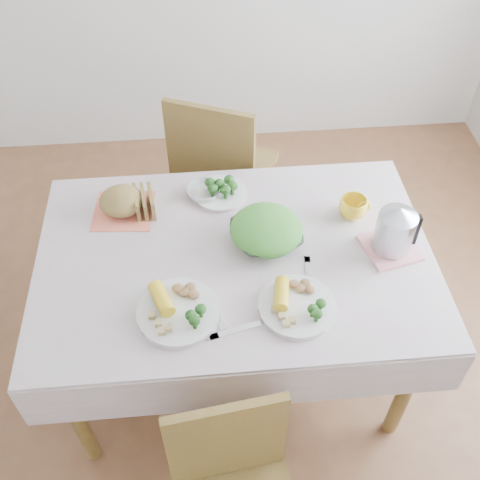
{
  "coord_description": "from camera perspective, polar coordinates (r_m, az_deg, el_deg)",
  "views": [
    {
      "loc": [
        -0.11,
        -1.41,
        2.35
      ],
      "look_at": [
        0.02,
        0.02,
        0.82
      ],
      "focal_mm": 42.0,
      "sensor_mm": 36.0,
      "label": 1
    }
  ],
  "objects": [
    {
      "name": "fruit_bowl",
      "position": [
        2.35,
        -3.74,
        4.87
      ],
      "size": [
        0.18,
        0.18,
        0.04
      ],
      "primitive_type": "imported",
      "rotation": [
        0.0,
        0.0,
        -0.32
      ],
      "color": "white",
      "rests_on": "tablecloth"
    },
    {
      "name": "dining_table",
      "position": [
        2.43,
        -0.43,
        -7.59
      ],
      "size": [
        1.4,
        0.9,
        0.75
      ],
      "primitive_type": "cube",
      "color": "brown",
      "rests_on": "floor"
    },
    {
      "name": "broccoli_plate",
      "position": [
        2.36,
        -2.04,
        4.76
      ],
      "size": [
        0.3,
        0.3,
        0.02
      ],
      "primitive_type": "cylinder",
      "rotation": [
        0.0,
        0.0,
        -0.44
      ],
      "color": "beige",
      "rests_on": "tablecloth"
    },
    {
      "name": "fork_left",
      "position": [
        1.97,
        -2.79,
        -6.86
      ],
      "size": [
        0.09,
        0.2,
        0.0
      ],
      "primitive_type": "cube",
      "rotation": [
        0.0,
        0.0,
        0.33
      ],
      "color": "silver",
      "rests_on": "tablecloth"
    },
    {
      "name": "pink_tray",
      "position": [
        2.21,
        14.97,
        -0.77
      ],
      "size": [
        0.23,
        0.23,
        0.02
      ],
      "primitive_type": "cube",
      "rotation": [
        0.0,
        0.0,
        0.24
      ],
      "color": "pink",
      "rests_on": "tablecloth"
    },
    {
      "name": "napkin",
      "position": [
        2.34,
        -11.75,
        2.91
      ],
      "size": [
        0.26,
        0.26,
        0.0
      ],
      "primitive_type": "cube",
      "rotation": [
        0.0,
        0.0,
        -0.08
      ],
      "color": "#F6785A",
      "rests_on": "tablecloth"
    },
    {
      "name": "dinner_plate_right",
      "position": [
        1.97,
        5.81,
        -6.73
      ],
      "size": [
        0.38,
        0.38,
        0.02
      ],
      "primitive_type": "cylinder",
      "rotation": [
        0.0,
        0.0,
        -0.53
      ],
      "color": "white",
      "rests_on": "tablecloth"
    },
    {
      "name": "electric_kettle",
      "position": [
        2.13,
        15.54,
        1.28
      ],
      "size": [
        0.18,
        0.18,
        0.2
      ],
      "primitive_type": "cylinder",
      "rotation": [
        0.0,
        0.0,
        -0.27
      ],
      "color": "#B2B5BA",
      "rests_on": "pink_tray"
    },
    {
      "name": "salad_bowl",
      "position": [
        2.15,
        2.67,
        0.46
      ],
      "size": [
        0.32,
        0.32,
        0.06
      ],
      "primitive_type": "imported",
      "rotation": [
        0.0,
        0.0,
        0.24
      ],
      "color": "white",
      "rests_on": "tablecloth"
    },
    {
      "name": "floor",
      "position": [
        2.74,
        -0.39,
        -12.16
      ],
      "size": [
        3.6,
        3.6,
        0.0
      ],
      "primitive_type": "plane",
      "color": "brown",
      "rests_on": "ground"
    },
    {
      "name": "tablecloth",
      "position": [
        2.13,
        -0.49,
        -1.61
      ],
      "size": [
        1.5,
        1.0,
        0.01
      ],
      "primitive_type": "cube",
      "color": "beige",
      "rests_on": "dining_table"
    },
    {
      "name": "knife",
      "position": [
        1.91,
        -0.25,
        -9.08
      ],
      "size": [
        0.2,
        0.07,
        0.0
      ],
      "primitive_type": "cube",
      "rotation": [
        0.0,
        0.0,
        1.82
      ],
      "color": "silver",
      "rests_on": "tablecloth"
    },
    {
      "name": "dinner_plate_left",
      "position": [
        1.96,
        -6.25,
        -7.31
      ],
      "size": [
        0.3,
        0.3,
        0.02
      ],
      "primitive_type": "cylinder",
      "rotation": [
        0.0,
        0.0,
        0.02
      ],
      "color": "white",
      "rests_on": "tablecloth"
    },
    {
      "name": "chair_far",
      "position": [
        2.93,
        -1.45,
        6.82
      ],
      "size": [
        0.59,
        0.59,
        0.99
      ],
      "primitive_type": "cube",
      "rotation": [
        0.0,
        0.0,
        2.73
      ],
      "color": "brown",
      "rests_on": "floor"
    },
    {
      "name": "fork_right",
      "position": [
        2.07,
        6.99,
        -3.66
      ],
      "size": [
        0.04,
        0.19,
        0.0
      ],
      "primitive_type": "cube",
      "rotation": [
        0.0,
        0.0,
        -0.11
      ],
      "color": "silver",
      "rests_on": "tablecloth"
    },
    {
      "name": "bread_loaf",
      "position": [
        2.3,
        -11.95,
        3.92
      ],
      "size": [
        0.21,
        0.2,
        0.11
      ],
      "primitive_type": "ellipsoid",
      "rotation": [
        0.0,
        0.0,
        -0.24
      ],
      "color": "olive",
      "rests_on": "napkin"
    },
    {
      "name": "yellow_mug",
      "position": [
        2.29,
        11.4,
        3.24
      ],
      "size": [
        0.14,
        0.14,
        0.09
      ],
      "primitive_type": "imported",
      "rotation": [
        0.0,
        0.0,
        0.23
      ],
      "color": "yellow",
      "rests_on": "tablecloth"
    }
  ]
}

